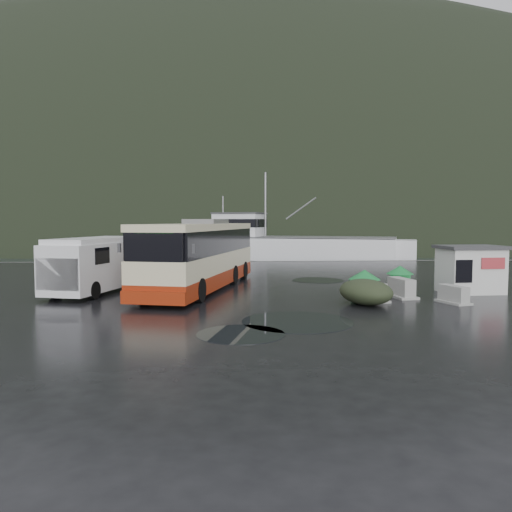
{
  "coord_description": "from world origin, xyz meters",
  "views": [
    {
      "loc": [
        -1.16,
        -23.12,
        3.48
      ],
      "look_at": [
        0.29,
        2.35,
        1.7
      ],
      "focal_mm": 35.0,
      "sensor_mm": 36.0,
      "label": 1
    }
  ],
  "objects": [
    {
      "name": "coach_bus",
      "position": [
        -2.55,
        2.6,
        0.0
      ],
      "size": [
        6.19,
        13.16,
        3.62
      ],
      "primitive_type": null,
      "rotation": [
        0.0,
        0.0,
        -0.25
      ],
      "color": "beige",
      "rests_on": "ground"
    },
    {
      "name": "quay_edge",
      "position": [
        0.0,
        20.0,
        0.0
      ],
      "size": [
        160.0,
        0.6,
        1.5
      ],
      "primitive_type": "cube",
      "color": "#999993",
      "rests_on": "ground"
    },
    {
      "name": "ground",
      "position": [
        0.0,
        0.0,
        0.0
      ],
      "size": [
        160.0,
        160.0,
        0.0
      ],
      "primitive_type": "plane",
      "color": "black",
      "rests_on": "ground"
    },
    {
      "name": "harbor_water",
      "position": [
        0.0,
        110.0,
        0.0
      ],
      "size": [
        300.0,
        180.0,
        0.02
      ],
      "primitive_type": "cube",
      "color": "black",
      "rests_on": "ground"
    },
    {
      "name": "puddles",
      "position": [
        1.61,
        -3.06,
        0.0
      ],
      "size": [
        7.84,
        16.75,
        0.01
      ],
      "color": "black",
      "rests_on": "ground"
    },
    {
      "name": "ticket_kiosk",
      "position": [
        10.62,
        0.38,
        0.0
      ],
      "size": [
        3.08,
        2.41,
        2.3
      ],
      "primitive_type": null,
      "rotation": [
        0.0,
        0.0,
        0.06
      ],
      "color": "silver",
      "rests_on": "ground"
    },
    {
      "name": "jersey_barrier_a",
      "position": [
        8.41,
        -2.63,
        0.0
      ],
      "size": [
        1.16,
        1.67,
        0.76
      ],
      "primitive_type": null,
      "rotation": [
        0.0,
        0.0,
        0.29
      ],
      "color": "#999993",
      "rests_on": "ground"
    },
    {
      "name": "white_van",
      "position": [
        -7.59,
        1.44,
        0.0
      ],
      "size": [
        3.82,
        6.84,
        2.71
      ],
      "primitive_type": null,
      "rotation": [
        0.0,
        0.0,
        -0.26
      ],
      "color": "silver",
      "rests_on": "ground"
    },
    {
      "name": "headland",
      "position": [
        10.0,
        250.0,
        0.0
      ],
      "size": [
        780.0,
        540.0,
        570.0
      ],
      "primitive_type": "ellipsoid",
      "color": "black",
      "rests_on": "ground"
    },
    {
      "name": "jersey_barrier_b",
      "position": [
        5.15,
        -1.83,
        0.0
      ],
      "size": [
        1.23,
        1.83,
        0.83
      ],
      "primitive_type": null,
      "rotation": [
        0.0,
        0.0,
        0.26
      ],
      "color": "#999993",
      "rests_on": "ground"
    },
    {
      "name": "waste_bin_right",
      "position": [
        7.24,
        0.68,
        0.0
      ],
      "size": [
        1.15,
        1.15,
        1.31
      ],
      "primitive_type": null,
      "rotation": [
        0.0,
        0.0,
        -0.25
      ],
      "color": "#157932",
      "rests_on": "ground"
    },
    {
      "name": "dome_tent",
      "position": [
        4.6,
        -2.72,
        0.0
      ],
      "size": [
        2.72,
        3.2,
        1.07
      ],
      "primitive_type": null,
      "rotation": [
        0.0,
        0.0,
        0.33
      ],
      "color": "#2A331E",
      "rests_on": "ground"
    },
    {
      "name": "jersey_barrier_c",
      "position": [
        6.77,
        -0.89,
        0.0
      ],
      "size": [
        1.15,
        1.88,
        0.88
      ],
      "primitive_type": null,
      "rotation": [
        0.0,
        0.0,
        0.16
      ],
      "color": "#999993",
      "rests_on": "ground"
    },
    {
      "name": "fishing_trawler",
      "position": [
        5.58,
        29.06,
        0.0
      ],
      "size": [
        25.42,
        13.74,
        10.02
      ],
      "primitive_type": null,
      "rotation": [
        0.0,
        0.0,
        -0.35
      ],
      "color": "silver",
      "rests_on": "ground"
    },
    {
      "name": "waste_bin_left",
      "position": [
        4.78,
        -1.85,
        0.0
      ],
      "size": [
        1.04,
        1.04,
        1.38
      ],
      "primitive_type": null,
      "rotation": [
        0.0,
        0.0,
        -0.06
      ],
      "color": "#157932",
      "rests_on": "ground"
    }
  ]
}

